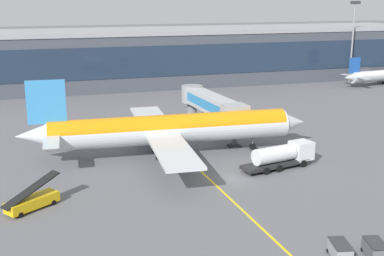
# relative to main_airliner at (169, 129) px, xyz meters

# --- Properties ---
(ground_plane) EXTENTS (700.00, 700.00, 0.00)m
(ground_plane) POSITION_rel_main_airliner_xyz_m (5.45, -11.80, -4.05)
(ground_plane) COLOR slate
(apron_lead_in_line) EXTENTS (3.05, 79.96, 0.01)m
(apron_lead_in_line) POSITION_rel_main_airliner_xyz_m (2.42, -9.80, -4.04)
(apron_lead_in_line) COLOR yellow
(apron_lead_in_line) RESTS_ON ground_plane
(terminal_building) EXTENTS (168.31, 21.53, 14.33)m
(terminal_building) POSITION_rel_main_airliner_xyz_m (1.31, 60.82, 3.14)
(terminal_building) COLOR #424751
(terminal_building) RESTS_ON ground_plane
(main_airliner) EXTENTS (42.55, 33.65, 11.83)m
(main_airliner) POSITION_rel_main_airliner_xyz_m (0.00, 0.00, 0.00)
(main_airliner) COLOR silver
(main_airliner) RESTS_ON ground_plane
(jet_bridge) EXTENTS (5.39, 21.12, 6.74)m
(jet_bridge) POSITION_rel_main_airliner_xyz_m (9.98, 10.77, 0.99)
(jet_bridge) COLOR #B2B7BC
(jet_bridge) RESTS_ON ground_plane
(fuel_tanker) EXTENTS (11.08, 4.65, 3.25)m
(fuel_tanker) POSITION_rel_main_airliner_xyz_m (13.40, -9.57, -2.30)
(fuel_tanker) COLOR #232326
(fuel_tanker) RESTS_ON ground_plane
(belt_loader) EXTENTS (6.42, 5.04, 3.49)m
(belt_loader) POSITION_rel_main_airliner_xyz_m (-19.14, -14.01, -3.06)
(belt_loader) COLOR yellow
(belt_loader) RESTS_ON ground_plane
(baggage_cart_0) EXTENTS (2.15, 2.94, 1.48)m
(baggage_cart_0) POSITION_rel_main_airliner_xyz_m (7.12, -33.18, -3.27)
(baggage_cart_0) COLOR gray
(baggage_cart_0) RESTS_ON ground_plane
(baggage_cart_1) EXTENTS (2.15, 2.94, 1.48)m
(baggage_cart_1) POSITION_rel_main_airliner_xyz_m (10.23, -33.94, -3.27)
(baggage_cart_1) COLOR #595B60
(baggage_cart_1) RESTS_ON ground_plane
(apron_light_mast_0) EXTENTS (2.80, 0.50, 21.29)m
(apron_light_mast_0) POSITION_rel_main_airliner_xyz_m (63.20, 48.86, 8.54)
(apron_light_mast_0) COLOR gray
(apron_light_mast_0) RESTS_ON ground_plane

